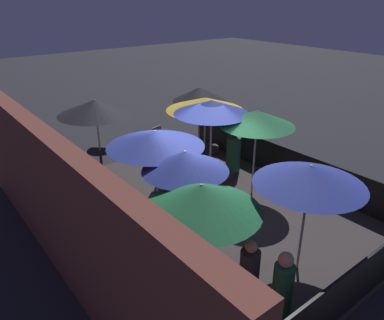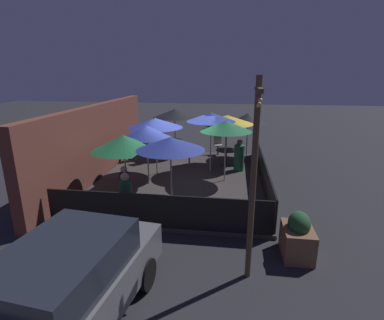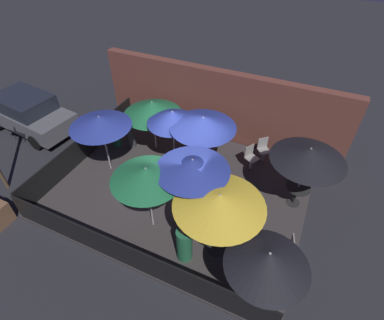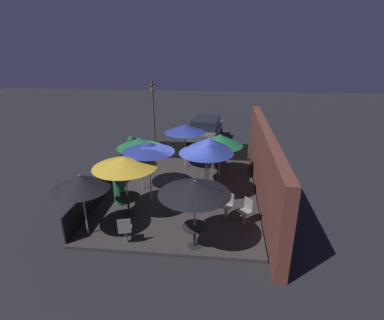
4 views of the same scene
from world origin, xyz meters
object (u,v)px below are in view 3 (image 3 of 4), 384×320
object	(u,v)px
dining_table_0	(216,237)
patron_2	(184,244)
patio_umbrella_6	(193,165)
patio_umbrella_8	(203,122)
patio_umbrella_2	(146,174)
dining_table_1	(297,190)
patio_umbrella_7	(152,108)
patio_umbrella_4	(268,260)
patio_umbrella_1	(309,154)
patron_1	(130,133)
patio_umbrella_3	(100,121)
patron_0	(115,133)
patio_umbrella_5	(173,117)
patio_chair_2	(263,149)
patio_chair_3	(229,193)
patio_umbrella_0	(220,200)
parked_car_0	(28,112)
patio_chair_0	(251,157)
patio_chair_1	(286,248)

from	to	relation	value
dining_table_0	patron_2	distance (m)	0.89
patio_umbrella_6	patio_umbrella_8	xyz separation A→B (m)	(-0.61, 2.14, -0.18)
patio_umbrella_2	dining_table_1	distance (m)	4.80
patio_umbrella_7	patio_umbrella_4	bearing A→B (deg)	-39.06
patio_umbrella_1	patron_1	bearing A→B (deg)	176.94
patio_umbrella_2	patio_umbrella_3	xyz separation A→B (m)	(-2.68, 1.53, -0.08)
patio_umbrella_6	patio_umbrella_2	bearing A→B (deg)	-148.09
patron_1	patron_2	distance (m)	5.38
patio_umbrella_6	patron_0	bearing A→B (deg)	153.49
patio_umbrella_1	patio_umbrella_3	xyz separation A→B (m)	(-6.37, -1.12, -0.02)
patio_umbrella_5	patron_2	size ratio (longest dim) A/B	1.63
patio_umbrella_2	patio_chair_2	distance (m)	5.10
patio_umbrella_7	patron_2	size ratio (longest dim) A/B	1.59
patio_umbrella_2	patio_umbrella_3	bearing A→B (deg)	150.27
patio_umbrella_2	patron_2	bearing A→B (deg)	-22.83
patio_chair_2	patron_2	world-z (taller)	patron_2
patio_chair_2	patio_chair_3	world-z (taller)	patio_chair_3
patio_umbrella_0	patio_umbrella_6	xyz separation A→B (m)	(-0.99, 0.63, 0.24)
patio_umbrella_5	patio_umbrella_6	xyz separation A→B (m)	(1.73, -2.18, 0.32)
patio_umbrella_1	dining_table_0	size ratio (longest dim) A/B	2.53
dining_table_0	patio_chair_2	world-z (taller)	patio_chair_2
dining_table_0	parked_car_0	bearing A→B (deg)	166.21
patio_umbrella_7	patron_2	world-z (taller)	patio_umbrella_7
patio_chair_0	patio_umbrella_7	bearing A→B (deg)	-144.81
dining_table_0	parked_car_0	distance (m)	9.59
patio_umbrella_5	patio_umbrella_6	size ratio (longest dim) A/B	0.88
dining_table_0	parked_car_0	size ratio (longest dim) A/B	0.21
patio_umbrella_8	patio_chair_0	size ratio (longest dim) A/B	2.40
patio_umbrella_6	patron_2	size ratio (longest dim) A/B	1.84
patio_umbrella_4	patio_umbrella_7	size ratio (longest dim) A/B	1.01
patio_umbrella_4	patron_0	world-z (taller)	patio_umbrella_4
patio_umbrella_0	patio_umbrella_2	distance (m)	2.01
patio_umbrella_7	patio_chair_2	world-z (taller)	patio_umbrella_7
patio_umbrella_1	patio_chair_1	size ratio (longest dim) A/B	2.37
patio_umbrella_3	patio_umbrella_5	size ratio (longest dim) A/B	1.02
patio_umbrella_5	patron_0	size ratio (longest dim) A/B	1.71
patio_umbrella_6	patron_0	world-z (taller)	patio_umbrella_6
dining_table_1	parked_car_0	xyz separation A→B (m)	(-10.99, -0.35, 0.14)
patio_umbrella_2	patron_0	world-z (taller)	patio_umbrella_2
patio_chair_2	patio_chair_3	distance (m)	2.64
patron_0	patron_1	world-z (taller)	patron_1
dining_table_0	patio_umbrella_2	bearing A→B (deg)	-179.82
patio_umbrella_3	patio_chair_2	bearing A→B (deg)	29.69
patron_1	patio_umbrella_6	bearing A→B (deg)	122.04
patio_umbrella_5	parked_car_0	world-z (taller)	patio_umbrella_5
dining_table_1	dining_table_0	bearing A→B (deg)	-122.51
patio_umbrella_8	dining_table_1	world-z (taller)	patio_umbrella_8
patio_chair_0	patron_1	distance (m)	4.67
patio_umbrella_8	patio_chair_0	bearing A→B (deg)	30.25
patio_umbrella_4	patio_chair_2	world-z (taller)	patio_umbrella_4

